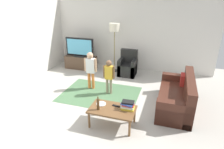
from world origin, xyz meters
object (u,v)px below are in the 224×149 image
at_px(child_near_tv, 91,67).
at_px(tv_remote, 116,106).
at_px(tv, 80,47).
at_px(armchair, 128,67).
at_px(bottle, 98,104).
at_px(plate, 101,104).
at_px(floor_lamp, 115,30).
at_px(child_center, 109,74).
at_px(coffee_table, 112,111).
at_px(couch, 178,98).
at_px(tv_stand, 81,62).
at_px(book_stack, 128,105).

height_order(child_near_tv, tv_remote, child_near_tv).
relative_size(tv, armchair, 1.22).
bearing_deg(bottle, plate, 95.12).
relative_size(floor_lamp, plate, 8.09).
xyz_separation_m(child_near_tv, child_center, (0.63, -0.15, -0.08)).
height_order(coffee_table, plate, plate).
distance_m(couch, floor_lamp, 3.28).
xyz_separation_m(tv_stand, plate, (1.95, -2.90, 0.18)).
bearing_deg(armchair, child_center, -96.47).
xyz_separation_m(couch, tv_remote, (-1.33, -1.07, 0.14)).
bearing_deg(floor_lamp, child_near_tv, -98.50).
bearing_deg(child_center, armchair, 83.53).
bearing_deg(couch, tv_stand, 153.54).
height_order(tv_stand, bottle, bottle).
bearing_deg(tv, armchair, -0.56).
distance_m(couch, book_stack, 1.54).
xyz_separation_m(book_stack, bottle, (-0.60, -0.22, 0.05)).
relative_size(armchair, child_near_tv, 0.78).
height_order(couch, floor_lamp, floor_lamp).
bearing_deg(child_center, tv_remote, -64.70).
bearing_deg(child_near_tv, armchair, 60.48).
relative_size(coffee_table, book_stack, 3.35).
bearing_deg(floor_lamp, armchair, -18.66).
xyz_separation_m(couch, child_center, (-1.93, 0.19, 0.33)).
xyz_separation_m(tv_stand, tv_remote, (2.30, -2.88, 0.19)).
height_order(armchair, floor_lamp, floor_lamp).
relative_size(couch, bottle, 5.74).
height_order(bottle, plate, bottle).
bearing_deg(tv, child_center, -43.04).
xyz_separation_m(floor_lamp, tv_remote, (0.99, -3.03, -1.11)).
height_order(armchair, tv_remote, armchair).
xyz_separation_m(coffee_table, tv_remote, (0.05, 0.12, 0.06)).
height_order(couch, tv_remote, couch).
relative_size(tv_stand, couch, 0.67).
distance_m(couch, bottle, 2.13).
relative_size(child_center, plate, 4.67).
relative_size(couch, armchair, 2.00).
distance_m(tv_stand, tv_remote, 3.69).
xyz_separation_m(armchair, tv_remote, (0.42, -2.84, 0.13)).
bearing_deg(floor_lamp, bottle, -78.66).
distance_m(child_center, book_stack, 1.55).
bearing_deg(child_center, tv_stand, 136.59).
distance_m(child_center, coffee_table, 1.51).
relative_size(floor_lamp, tv_remote, 10.47).
bearing_deg(bottle, child_center, 100.09).
xyz_separation_m(armchair, floor_lamp, (-0.57, 0.19, 1.25)).
distance_m(armchair, book_stack, 2.94).
bearing_deg(child_center, couch, -5.74).
xyz_separation_m(tv, floor_lamp, (1.32, 0.17, 0.70)).
height_order(book_stack, bottle, bottle).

